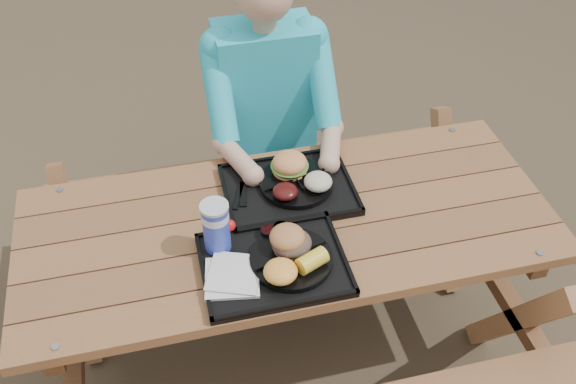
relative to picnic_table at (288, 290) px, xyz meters
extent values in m
plane|color=#999999|center=(0.00, 0.00, -0.38)|extent=(60.00, 60.00, 0.00)
cube|color=black|center=(-0.09, -0.19, 0.39)|extent=(0.45, 0.35, 0.02)
cube|color=black|center=(0.04, 0.14, 0.39)|extent=(0.45, 0.35, 0.02)
cylinder|color=black|center=(-0.04, -0.20, 0.41)|extent=(0.26, 0.26, 0.02)
cylinder|color=black|center=(0.07, 0.15, 0.41)|extent=(0.26, 0.26, 0.02)
cube|color=silver|center=(-0.23, -0.22, 0.40)|extent=(0.19, 0.19, 0.02)
cylinder|color=#172DB1|center=(-0.25, -0.08, 0.48)|extent=(0.08, 0.08, 0.17)
cylinder|color=black|center=(-0.08, -0.07, 0.41)|extent=(0.05, 0.05, 0.03)
cylinder|color=yellow|center=(-0.04, -0.07, 0.41)|extent=(0.06, 0.06, 0.03)
ellipsoid|color=#FFB143|center=(-0.09, -0.27, 0.44)|extent=(0.10, 0.10, 0.05)
cube|color=black|center=(-0.12, 0.15, 0.40)|extent=(0.05, 0.14, 0.01)
ellipsoid|color=#440E0D|center=(0.01, 0.08, 0.43)|extent=(0.09, 0.09, 0.04)
ellipsoid|color=beige|center=(0.13, 0.09, 0.44)|extent=(0.10, 0.10, 0.05)
camera|label=1|loc=(-0.36, -1.48, 1.91)|focal=40.00mm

